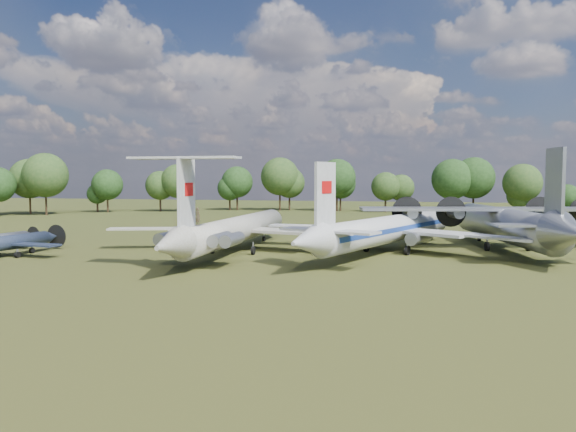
% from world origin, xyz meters
% --- Properties ---
extents(ground, '(300.00, 300.00, 0.00)m').
position_xyz_m(ground, '(0.00, 0.00, 0.00)').
color(ground, '#253812').
rests_on(ground, ground).
extents(il62_airliner, '(35.02, 45.14, 4.37)m').
position_xyz_m(il62_airliner, '(3.38, 2.50, 2.19)').
color(il62_airliner, silver).
rests_on(il62_airliner, ground).
extents(tu104_jet, '(48.26, 54.62, 4.53)m').
position_xyz_m(tu104_jet, '(21.70, 6.35, 2.26)').
color(tu104_jet, silver).
rests_on(tu104_jet, ground).
extents(an12_transport, '(43.62, 46.92, 5.31)m').
position_xyz_m(an12_transport, '(35.77, 11.98, 2.66)').
color(an12_transport, '#97999E').
rests_on(an12_transport, ground).
extents(small_prop_west, '(14.65, 18.60, 2.51)m').
position_xyz_m(small_prop_west, '(-21.23, -7.05, 1.26)').
color(small_prop_west, black).
rests_on(small_prop_west, ground).
extents(person_on_il62, '(0.77, 0.66, 1.80)m').
position_xyz_m(person_on_il62, '(3.18, -9.74, 5.27)').
color(person_on_il62, '#94794B').
rests_on(person_on_il62, il62_airliner).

